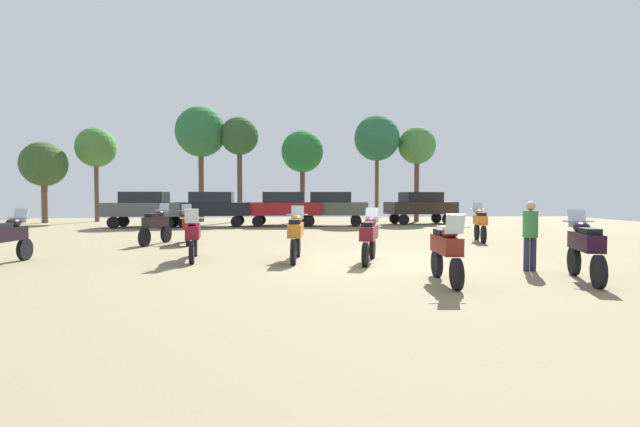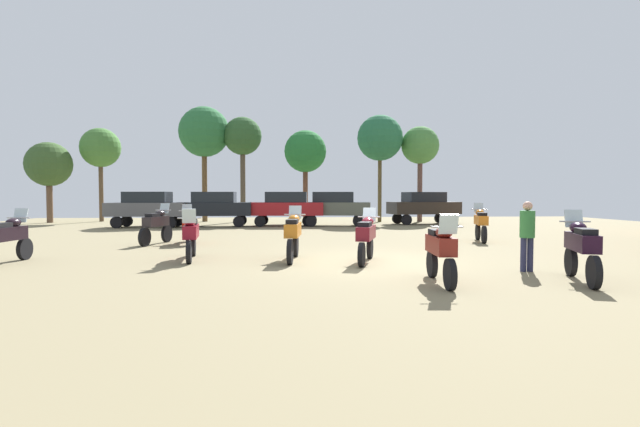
% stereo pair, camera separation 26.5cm
% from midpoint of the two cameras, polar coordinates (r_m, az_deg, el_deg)
% --- Properties ---
extents(ground_plane, '(44.00, 52.00, 0.02)m').
position_cam_midpoint_polar(ground_plane, '(12.94, 5.64, -5.87)').
color(ground_plane, '#807454').
extents(motorcycle_1, '(0.62, 2.17, 1.45)m').
position_cam_midpoint_polar(motorcycle_1, '(14.85, -34.01, -2.40)').
color(motorcycle_1, black).
rests_on(motorcycle_1, ground).
extents(motorcycle_2, '(0.62, 2.07, 1.45)m').
position_cam_midpoint_polar(motorcycle_2, '(9.99, 14.31, -4.17)').
color(motorcycle_2, black).
rests_on(motorcycle_2, ground).
extents(motorcycle_4, '(0.86, 2.18, 1.46)m').
position_cam_midpoint_polar(motorcycle_4, '(12.75, 5.38, -2.69)').
color(motorcycle_4, black).
rests_on(motorcycle_4, ground).
extents(motorcycle_5, '(0.84, 2.14, 1.49)m').
position_cam_midpoint_polar(motorcycle_5, '(11.31, 28.82, -3.52)').
color(motorcycle_5, black).
rests_on(motorcycle_5, ground).
extents(motorcycle_6, '(0.62, 2.29, 1.51)m').
position_cam_midpoint_polar(motorcycle_6, '(13.07, -3.52, -2.46)').
color(motorcycle_6, black).
rests_on(motorcycle_6, ground).
extents(motorcycle_7, '(0.64, 2.22, 1.45)m').
position_cam_midpoint_polar(motorcycle_7, '(13.63, -15.62, -2.46)').
color(motorcycle_7, black).
rests_on(motorcycle_7, ground).
extents(motorcycle_8, '(0.72, 2.13, 1.47)m').
position_cam_midpoint_polar(motorcycle_8, '(18.22, -16.17, -1.28)').
color(motorcycle_8, black).
rests_on(motorcycle_8, ground).
extents(motorcycle_9, '(0.74, 2.09, 1.50)m').
position_cam_midpoint_polar(motorcycle_9, '(19.43, 18.41, -1.06)').
color(motorcycle_9, black).
rests_on(motorcycle_9, ground).
extents(motorcycle_10, '(0.77, 2.18, 1.50)m').
position_cam_midpoint_polar(motorcycle_10, '(18.32, -19.59, -1.26)').
color(motorcycle_10, black).
rests_on(motorcycle_10, ground).
extents(car_1, '(4.40, 2.06, 2.00)m').
position_cam_midpoint_polar(car_1, '(27.67, -4.63, 0.90)').
color(car_1, black).
rests_on(car_1, ground).
extents(car_2, '(4.30, 1.81, 2.00)m').
position_cam_midpoint_polar(car_2, '(27.84, -13.19, 0.85)').
color(car_2, black).
rests_on(car_2, ground).
extents(car_3, '(4.38, 1.99, 2.00)m').
position_cam_midpoint_polar(car_3, '(28.12, -20.67, 0.78)').
color(car_3, black).
rests_on(car_3, ground).
extents(car_4, '(4.52, 2.41, 2.00)m').
position_cam_midpoint_polar(car_4, '(27.93, 1.09, 0.92)').
color(car_4, black).
rests_on(car_4, ground).
extents(car_5, '(4.53, 2.46, 2.00)m').
position_cam_midpoint_polar(car_5, '(30.23, 11.84, 0.97)').
color(car_5, black).
rests_on(car_5, ground).
extents(person_1, '(0.36, 0.36, 1.66)m').
position_cam_midpoint_polar(person_1, '(12.23, 23.50, -1.91)').
color(person_1, '#282B4B').
rests_on(person_1, ground).
extents(tree_1, '(3.07, 3.07, 7.19)m').
position_cam_midpoint_polar(tree_1, '(32.36, 6.66, 8.99)').
color(tree_1, brown).
rests_on(tree_1, ground).
extents(tree_2, '(2.54, 2.54, 6.47)m').
position_cam_midpoint_polar(tree_2, '(33.05, 11.41, 7.93)').
color(tree_2, brown).
rests_on(tree_2, ground).
extents(tree_3, '(2.88, 2.88, 5.28)m').
position_cam_midpoint_polar(tree_3, '(35.64, -30.59, 5.11)').
color(tree_3, brown).
rests_on(tree_3, ground).
extents(tree_4, '(3.41, 3.41, 7.83)m').
position_cam_midpoint_polar(tree_4, '(33.44, -14.44, 9.47)').
color(tree_4, brown).
rests_on(tree_4, ground).
extents(tree_5, '(2.86, 2.86, 6.23)m').
position_cam_midpoint_polar(tree_5, '(32.41, -2.38, 7.42)').
color(tree_5, brown).
rests_on(tree_5, ground).
extents(tree_6, '(2.58, 2.58, 7.12)m').
position_cam_midpoint_polar(tree_6, '(32.86, -9.94, 9.03)').
color(tree_6, '#4C4232').
rests_on(tree_6, ground).
extents(tree_7, '(2.67, 2.67, 6.39)m').
position_cam_midpoint_polar(tree_7, '(35.78, -25.65, 7.14)').
color(tree_7, brown).
rests_on(tree_7, ground).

